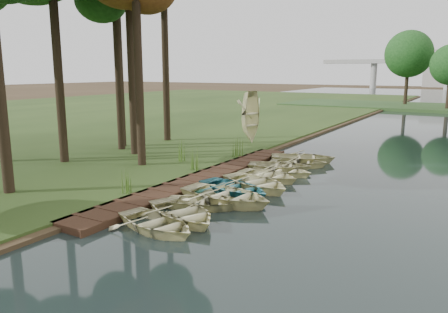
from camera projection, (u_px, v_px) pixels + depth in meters
The scene contains 20 objects.
ground at pixel (231, 186), 20.06m from camera, with size 300.00×300.00×0.00m, color #3D2F1D.
boardwalk at pixel (202, 179), 20.84m from camera, with size 1.60×16.00×0.30m, color #331F14.
far_trees at pixel (447, 62), 58.58m from camera, with size 45.60×5.60×8.80m.
building_b at pixel (438, 68), 143.53m from camera, with size 8.00×8.00×12.00m, color #A5A5A0.
rowboat_0 at pixel (157, 221), 14.34m from camera, with size 2.35×3.29×0.68m, color beige.
rowboat_1 at pixel (182, 210), 15.31m from camera, with size 2.49×3.48×0.72m, color beige.
rowboat_2 at pixel (208, 200), 16.71m from camera, with size 2.24×3.14×0.65m, color beige.
rowboat_3 at pixel (226, 193), 17.27m from camera, with size 2.85×3.99×0.83m, color beige.
rowboat_4 at pixel (234, 186), 18.51m from camera, with size 2.51×3.51×0.73m, color teal.
rowboat_5 at pixel (256, 181), 19.36m from camera, with size 2.59×3.63×0.75m, color beige.
rowboat_6 at pixel (268, 174), 20.91m from camera, with size 2.22×3.11×0.64m, color beige.
rowboat_7 at pixel (283, 169), 21.98m from camera, with size 2.16×3.02×0.63m, color beige.
rowboat_8 at pixel (280, 165), 22.90m from camera, with size 2.36×3.31×0.68m, color beige.
rowboat_9 at pixel (299, 161), 23.92m from camera, with size 2.22×3.11×0.64m, color beige.
rowboat_10 at pixel (303, 156), 24.94m from camera, with size 2.59×3.63×0.75m, color beige.
stored_rowboat at pixel (251, 138), 30.27m from camera, with size 2.57×3.59×0.74m, color beige.
reeds_0 at pixel (128, 182), 17.88m from camera, with size 0.60×0.60×0.87m, color #3F661E.
reeds_1 at pixel (196, 159), 21.96m from camera, with size 0.60×0.60×1.14m, color #3F661E.
reeds_2 at pixel (179, 151), 24.13m from camera, with size 0.60×0.60×1.14m, color #3F661E.
reeds_3 at pixel (237, 146), 25.54m from camera, with size 0.60×0.60×1.15m, color #3F661E.
Camera 1 is at (9.68, -16.84, 5.23)m, focal length 35.00 mm.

